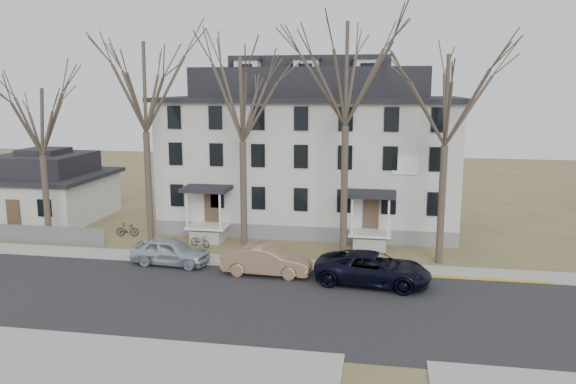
% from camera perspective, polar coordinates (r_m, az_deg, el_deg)
% --- Properties ---
extents(ground, '(120.00, 120.00, 0.00)m').
position_cam_1_polar(ground, '(24.53, 1.43, -13.34)').
color(ground, olive).
rests_on(ground, ground).
extents(main_road, '(120.00, 10.00, 0.04)m').
position_cam_1_polar(main_road, '(26.35, 2.08, -11.59)').
color(main_road, '#27272A').
rests_on(main_road, ground).
extents(far_sidewalk, '(120.00, 2.00, 0.08)m').
position_cam_1_polar(far_sidewalk, '(31.94, 3.55, -7.55)').
color(far_sidewalk, '#A09F97').
rests_on(far_sidewalk, ground).
extents(near_sidewalk_left, '(20.00, 5.00, 0.08)m').
position_cam_1_polar(near_sidewalk_left, '(22.81, -21.80, -16.08)').
color(near_sidewalk_left, '#A09F97').
rests_on(near_sidewalk_left, ground).
extents(yellow_curb, '(14.00, 0.25, 0.06)m').
position_cam_1_polar(yellow_curb, '(30.97, 12.69, -8.39)').
color(yellow_curb, gold).
rests_on(yellow_curb, ground).
extents(boarding_house, '(20.80, 12.36, 12.05)m').
position_cam_1_polar(boarding_house, '(40.72, 2.38, 4.18)').
color(boarding_house, slate).
rests_on(boarding_house, ground).
extents(small_house, '(8.70, 8.70, 5.00)m').
position_cam_1_polar(small_house, '(46.40, -23.30, 0.20)').
color(small_house, beige).
rests_on(small_house, ground).
extents(fence, '(14.00, 0.06, 1.20)m').
position_cam_1_polar(fence, '(41.11, -26.80, -4.55)').
color(fence, gray).
rests_on(fence, ground).
extents(tree_far_left, '(8.40, 8.40, 13.72)m').
position_cam_1_polar(tree_far_left, '(35.00, -14.45, 10.94)').
color(tree_far_left, '#473B31').
rests_on(tree_far_left, ground).
extents(tree_mid_left, '(7.80, 7.80, 12.74)m').
position_cam_1_polar(tree_mid_left, '(33.01, -4.69, 9.98)').
color(tree_mid_left, '#473B31').
rests_on(tree_mid_left, ground).
extents(tree_center, '(9.00, 9.00, 14.70)m').
position_cam_1_polar(tree_center, '(32.07, 5.96, 12.59)').
color(tree_center, '#473B31').
rests_on(tree_center, ground).
extents(tree_mid_right, '(7.80, 7.80, 12.74)m').
position_cam_1_polar(tree_mid_right, '(32.14, 15.88, 9.60)').
color(tree_mid_right, '#473B31').
rests_on(tree_mid_right, ground).
extents(tree_bungalow, '(6.60, 6.60, 10.78)m').
position_cam_1_polar(tree_bungalow, '(38.42, -23.93, 6.99)').
color(tree_bungalow, '#473B31').
rests_on(tree_bungalow, ground).
extents(car_silver, '(4.61, 2.14, 1.53)m').
position_cam_1_polar(car_silver, '(32.58, -11.82, -5.99)').
color(car_silver, '#B2BCCC').
rests_on(car_silver, ground).
extents(car_tan, '(4.81, 1.82, 1.57)m').
position_cam_1_polar(car_tan, '(30.30, -2.18, -7.00)').
color(car_tan, '#956E53').
rests_on(car_tan, ground).
extents(car_navy, '(6.13, 3.39, 1.62)m').
position_cam_1_polar(car_navy, '(29.16, 8.62, -7.78)').
color(car_navy, black).
rests_on(car_navy, ground).
extents(bicycle_left, '(1.61, 1.10, 0.80)m').
position_cam_1_polar(bicycle_left, '(35.80, -8.92, -4.98)').
color(bicycle_left, black).
rests_on(bicycle_left, ground).
extents(bicycle_right, '(1.58, 0.66, 0.92)m').
position_cam_1_polar(bicycle_right, '(39.33, -16.01, -3.76)').
color(bicycle_right, black).
rests_on(bicycle_right, ground).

